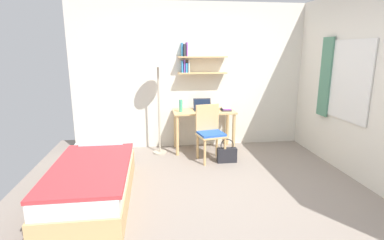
{
  "coord_description": "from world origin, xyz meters",
  "views": [
    {
      "loc": [
        -0.77,
        -3.37,
        1.78
      ],
      "look_at": [
        -0.26,
        0.51,
        0.85
      ],
      "focal_mm": 27.72,
      "sensor_mm": 36.0,
      "label": 1
    }
  ],
  "objects_px": {
    "desk": "(204,118)",
    "desk_chair": "(210,131)",
    "laptop": "(202,107)",
    "bed": "(94,180)",
    "water_bottle": "(181,106)",
    "handbag": "(227,154)",
    "book_stack": "(226,109)",
    "standing_lamp": "(158,66)"
  },
  "relations": [
    {
      "from": "desk",
      "to": "desk_chair",
      "type": "height_order",
      "value": "desk_chair"
    },
    {
      "from": "desk",
      "to": "laptop",
      "type": "relative_size",
      "value": 3.35
    },
    {
      "from": "bed",
      "to": "desk",
      "type": "distance_m",
      "value": 2.32
    },
    {
      "from": "desk",
      "to": "desk_chair",
      "type": "relative_size",
      "value": 1.19
    },
    {
      "from": "water_bottle",
      "to": "laptop",
      "type": "bearing_deg",
      "value": 19.75
    },
    {
      "from": "bed",
      "to": "handbag",
      "type": "distance_m",
      "value": 2.13
    },
    {
      "from": "bed",
      "to": "laptop",
      "type": "distance_m",
      "value": 2.41
    },
    {
      "from": "desk",
      "to": "desk_chair",
      "type": "bearing_deg",
      "value": -88.05
    },
    {
      "from": "book_stack",
      "to": "handbag",
      "type": "height_order",
      "value": "book_stack"
    },
    {
      "from": "bed",
      "to": "laptop",
      "type": "bearing_deg",
      "value": 46.44
    },
    {
      "from": "standing_lamp",
      "to": "book_stack",
      "type": "distance_m",
      "value": 1.41
    },
    {
      "from": "desk",
      "to": "handbag",
      "type": "distance_m",
      "value": 0.84
    },
    {
      "from": "laptop",
      "to": "handbag",
      "type": "distance_m",
      "value": 1.02
    },
    {
      "from": "book_stack",
      "to": "handbag",
      "type": "distance_m",
      "value": 0.9
    },
    {
      "from": "desk",
      "to": "desk_chair",
      "type": "distance_m",
      "value": 0.5
    },
    {
      "from": "desk_chair",
      "to": "handbag",
      "type": "height_order",
      "value": "desk_chair"
    },
    {
      "from": "bed",
      "to": "laptop",
      "type": "xyz_separation_m",
      "value": [
        1.61,
        1.7,
        0.54
      ]
    },
    {
      "from": "desk_chair",
      "to": "book_stack",
      "type": "height_order",
      "value": "desk_chair"
    },
    {
      "from": "laptop",
      "to": "book_stack",
      "type": "relative_size",
      "value": 1.3
    },
    {
      "from": "bed",
      "to": "book_stack",
      "type": "distance_m",
      "value": 2.63
    },
    {
      "from": "book_stack",
      "to": "bed",
      "type": "bearing_deg",
      "value": -141.75
    },
    {
      "from": "desk",
      "to": "standing_lamp",
      "type": "height_order",
      "value": "standing_lamp"
    },
    {
      "from": "bed",
      "to": "desk_chair",
      "type": "distance_m",
      "value": 2.01
    },
    {
      "from": "standing_lamp",
      "to": "book_stack",
      "type": "bearing_deg",
      "value": 2.17
    },
    {
      "from": "desk_chair",
      "to": "water_bottle",
      "type": "height_order",
      "value": "water_bottle"
    },
    {
      "from": "standing_lamp",
      "to": "laptop",
      "type": "bearing_deg",
      "value": 10.74
    },
    {
      "from": "laptop",
      "to": "desk",
      "type": "bearing_deg",
      "value": -81.45
    },
    {
      "from": "desk",
      "to": "book_stack",
      "type": "xyz_separation_m",
      "value": [
        0.4,
        -0.02,
        0.17
      ]
    },
    {
      "from": "standing_lamp",
      "to": "laptop",
      "type": "xyz_separation_m",
      "value": [
        0.78,
        0.15,
        -0.74
      ]
    },
    {
      "from": "desk_chair",
      "to": "laptop",
      "type": "distance_m",
      "value": 0.64
    },
    {
      "from": "bed",
      "to": "standing_lamp",
      "type": "relative_size",
      "value": 1.12
    },
    {
      "from": "standing_lamp",
      "to": "book_stack",
      "type": "relative_size",
      "value": 6.95
    },
    {
      "from": "standing_lamp",
      "to": "water_bottle",
      "type": "relative_size",
      "value": 8.03
    },
    {
      "from": "water_bottle",
      "to": "book_stack",
      "type": "xyz_separation_m",
      "value": [
        0.81,
        0.04,
        -0.08
      ]
    },
    {
      "from": "standing_lamp",
      "to": "handbag",
      "type": "relative_size",
      "value": 4.4
    },
    {
      "from": "desk",
      "to": "water_bottle",
      "type": "height_order",
      "value": "water_bottle"
    },
    {
      "from": "desk_chair",
      "to": "standing_lamp",
      "type": "xyz_separation_m",
      "value": [
        -0.81,
        0.42,
        1.02
      ]
    },
    {
      "from": "bed",
      "to": "water_bottle",
      "type": "bearing_deg",
      "value": 52.03
    },
    {
      "from": "book_stack",
      "to": "desk_chair",
      "type": "bearing_deg",
      "value": -129.04
    },
    {
      "from": "desk_chair",
      "to": "water_bottle",
      "type": "xyz_separation_m",
      "value": [
        -0.43,
        0.43,
        0.34
      ]
    },
    {
      "from": "laptop",
      "to": "standing_lamp",
      "type": "bearing_deg",
      "value": -169.26
    },
    {
      "from": "standing_lamp",
      "to": "water_bottle",
      "type": "bearing_deg",
      "value": 0.53
    }
  ]
}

